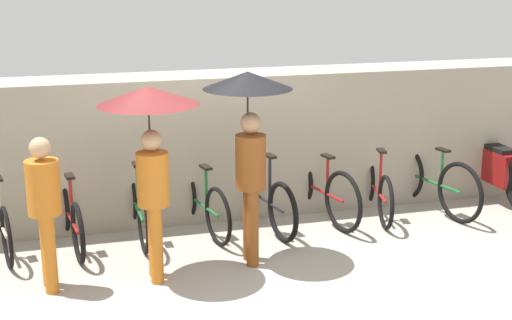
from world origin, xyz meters
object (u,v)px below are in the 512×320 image
Objects in this scene: parked_bicycle_1 at (0,220)px; motorcycle at (496,169)px; parked_bicycle_4 at (200,202)px; parked_bicycle_6 at (319,189)px; parked_bicycle_3 at (137,205)px; parked_bicycle_2 at (70,216)px; parked_bicycle_8 at (430,180)px; pedestrian_trailing at (249,118)px; pedestrian_leading at (44,203)px; parked_bicycle_5 at (263,197)px; parked_bicycle_7 at (376,188)px; pedestrian_center at (150,129)px.

parked_bicycle_1 is 6.35m from motorcycle.
parked_bicycle_6 reaches higher than parked_bicycle_4.
parked_bicycle_3 is at bearing 77.34° from parked_bicycle_4.
parked_bicycle_2 is 4.54m from parked_bicycle_8.
pedestrian_trailing is at bearing -133.99° from parked_bicycle_3.
parked_bicycle_1 is 1.39m from pedestrian_leading.
parked_bicycle_5 is 2.78m from pedestrian_leading.
parked_bicycle_7 is (2.27, -0.03, -0.01)m from parked_bicycle_4.
parked_bicycle_8 is (1.51, -0.08, 0.01)m from parked_bicycle_6.
parked_bicycle_4 is at bearing 78.95° from parked_bicycle_6.
parked_bicycle_8 reaches higher than parked_bicycle_7.
parked_bicycle_3 is 0.85× the size of pedestrian_trailing.
parked_bicycle_7 is 1.06× the size of pedestrian_leading.
parked_bicycle_8 is 0.88× the size of pedestrian_trailing.
pedestrian_trailing reaches higher than parked_bicycle_2.
parked_bicycle_4 is 0.92× the size of parked_bicycle_8.
parked_bicycle_3 is at bearing -90.98° from parked_bicycle_2.
parked_bicycle_8 is 1.06m from motorcycle.
parked_bicycle_2 is at bearing 102.33° from parked_bicycle_7.
parked_bicycle_6 is at bearing -91.03° from parked_bicycle_3.
pedestrian_center is (1.57, -1.13, 1.19)m from parked_bicycle_1.
parked_bicycle_1 is at bearing 89.34° from parked_bicycle_3.
pedestrian_trailing reaches higher than parked_bicycle_4.
pedestrian_center reaches higher than parked_bicycle_2.
pedestrian_trailing is (2.61, -0.98, 1.21)m from parked_bicycle_1.
parked_bicycle_4 is (2.27, 0.00, 0.00)m from parked_bicycle_1.
pedestrian_trailing reaches higher than motorcycle.
parked_bicycle_8 is at bearing 17.70° from pedestrian_center.
pedestrian_center reaches higher than parked_bicycle_6.
parked_bicycle_3 reaches higher than parked_bicycle_1.
parked_bicycle_7 is at bearing 29.14° from pedestrian_trailing.
parked_bicycle_7 reaches higher than parked_bicycle_4.
motorcycle is (1.80, 0.10, 0.08)m from parked_bicycle_7.
parked_bicycle_3 is at bearing 77.61° from parked_bicycle_5.
pedestrian_trailing is 4.05m from motorcycle.
motorcycle is at bearing -75.07° from parked_bicycle_7.
motorcycle is at bearing -95.90° from parked_bicycle_2.
pedestrian_leading reaches higher than parked_bicycle_7.
parked_bicycle_8 is 0.92× the size of pedestrian_center.
parked_bicycle_4 is 1.78m from pedestrian_center.
pedestrian_leading is (-1.74, -1.17, 0.53)m from parked_bicycle_4.
parked_bicycle_2 reaches higher than parked_bicycle_6.
pedestrian_trailing is (-0.42, -0.92, 1.20)m from parked_bicycle_5.
parked_bicycle_2 is at bearing 91.05° from motorcycle.
pedestrian_center is (-0.70, -1.13, 1.19)m from parked_bicycle_4.
parked_bicycle_1 is 3.03m from parked_bicycle_5.
parked_bicycle_5 is (3.03, -0.06, 0.01)m from parked_bicycle_1.
parked_bicycle_8 is at bearing -92.44° from parked_bicycle_3.
parked_bicycle_4 is 0.93× the size of parked_bicycle_6.
pedestrian_trailing reaches higher than pedestrian_leading.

